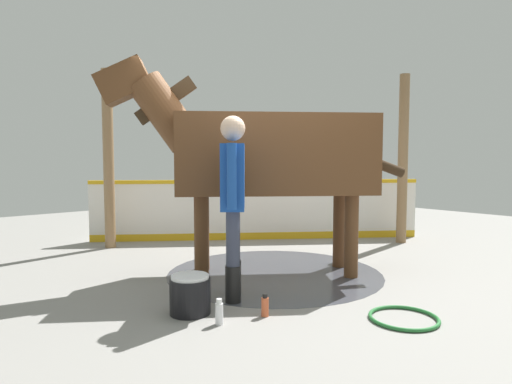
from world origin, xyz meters
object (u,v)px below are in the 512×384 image
(horse, at_px, (264,154))
(handler, at_px, (233,193))
(wash_bucket, at_px, (190,294))
(bottle_spray, at_px, (265,306))
(bottle_shampoo, at_px, (219,313))
(hose_coil, at_px, (404,318))

(horse, height_order, handler, horse)
(wash_bucket, distance_m, bottle_spray, 0.67)
(bottle_shampoo, bearing_deg, bottle_spray, -14.55)
(handler, relative_size, hose_coil, 3.01)
(hose_coil, bearing_deg, handler, 117.37)
(bottle_spray, bearing_deg, wash_bucket, 132.60)
(hose_coil, bearing_deg, bottle_shampoo, 142.66)
(bottle_shampoo, bearing_deg, handler, 42.02)
(handler, height_order, wash_bucket, handler)
(horse, bearing_deg, bottle_shampoo, 70.98)
(horse, xyz_separation_m, wash_bucket, (-1.42, -0.59, -1.26))
(horse, relative_size, wash_bucket, 8.40)
(horse, xyz_separation_m, handler, (-0.87, -0.50, -0.39))
(bottle_shampoo, xyz_separation_m, hose_coil, (1.25, -0.95, -0.08))
(wash_bucket, height_order, bottle_spray, wash_bucket)
(bottle_spray, bearing_deg, horse, 48.04)
(horse, distance_m, bottle_shampoo, 2.15)
(wash_bucket, relative_size, bottle_spray, 1.81)
(wash_bucket, xyz_separation_m, bottle_shampoo, (0.04, -0.38, -0.07))
(horse, distance_m, handler, 1.08)
(horse, xyz_separation_m, hose_coil, (-0.13, -1.92, -1.41))
(horse, distance_m, wash_bucket, 1.99)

